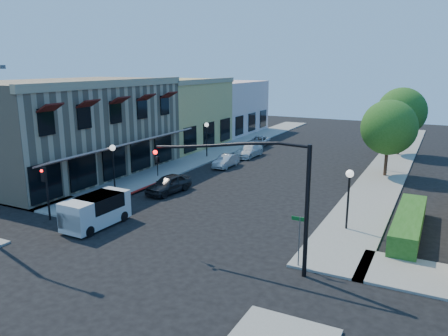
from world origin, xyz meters
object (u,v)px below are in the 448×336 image
at_px(parked_car_d, 259,141).
at_px(street_tree_a, 389,127).
at_px(lamppost_right_near, 349,184).
at_px(street_tree_b, 402,112).
at_px(secondary_signal, 45,184).
at_px(parked_car_b, 226,161).
at_px(lamppost_right_far, 387,141).
at_px(lamppost_left_far, 207,131).
at_px(lamppost_left_near, 113,156).
at_px(street_name_sign, 299,233).
at_px(parked_car_c, 249,151).
at_px(parked_car_a, 169,184).
at_px(white_van, 95,209).
at_px(signal_mast_arm, 261,183).

bearing_deg(parked_car_d, street_tree_a, -34.54).
height_order(street_tree_a, lamppost_right_near, street_tree_a).
height_order(street_tree_b, secondary_signal, street_tree_b).
height_order(street_tree_a, parked_car_d, street_tree_a).
relative_size(lamppost_right_near, parked_car_b, 1.02).
bearing_deg(lamppost_right_far, street_tree_b, 87.85).
distance_m(street_tree_b, secondary_signal, 34.97).
bearing_deg(lamppost_left_far, lamppost_left_near, -90.00).
bearing_deg(lamppost_right_near, street_name_sign, -99.78).
distance_m(lamppost_right_far, parked_car_c, 13.47).
relative_size(secondary_signal, parked_car_a, 0.84).
height_order(street_name_sign, lamppost_right_near, lamppost_right_near).
bearing_deg(secondary_signal, parked_car_b, 79.69).
bearing_deg(parked_car_b, parked_car_c, 89.79).
bearing_deg(street_tree_a, lamppost_left_near, -141.02).
height_order(white_van, parked_car_a, white_van).
bearing_deg(lamppost_right_near, signal_mast_arm, -112.12).
bearing_deg(lamppost_left_near, secondary_signal, -85.66).
bearing_deg(signal_mast_arm, lamppost_right_near, 67.88).
height_order(lamppost_right_far, parked_car_a, lamppost_right_far).
distance_m(lamppost_left_far, parked_car_a, 13.05).
bearing_deg(lamppost_right_far, street_tree_a, -81.47).
xyz_separation_m(street_tree_a, signal_mast_arm, (-2.94, -20.50, -0.11)).
bearing_deg(parked_car_b, street_tree_a, 12.23).
xyz_separation_m(street_tree_a, lamppost_right_far, (-0.30, 2.00, -1.46)).
bearing_deg(street_tree_b, lamppost_right_near, -90.72).
distance_m(white_van, parked_car_b, 17.05).
relative_size(street_name_sign, lamppost_left_near, 0.70).
height_order(street_tree_b, parked_car_a, street_tree_b).
distance_m(parked_car_a, parked_car_b, 9.34).
height_order(street_tree_b, lamppost_right_near, street_tree_b).
height_order(signal_mast_arm, secondary_signal, signal_mast_arm).
xyz_separation_m(signal_mast_arm, lamppost_left_near, (-14.36, 6.50, -1.35)).
bearing_deg(street_tree_b, parked_car_b, -136.29).
height_order(lamppost_right_far, parked_car_b, lamppost_right_far).
relative_size(street_name_sign, parked_car_c, 0.58).
bearing_deg(white_van, parked_car_d, 93.05).
bearing_deg(parked_car_a, white_van, -82.21).
height_order(signal_mast_arm, lamppost_right_far, signal_mast_arm).
height_order(signal_mast_arm, lamppost_left_far, signal_mast_arm).
relative_size(street_tree_b, secondary_signal, 2.11).
xyz_separation_m(white_van, parked_car_b, (-0.10, 17.04, -0.48)).
bearing_deg(secondary_signal, lamppost_right_near, 21.78).
bearing_deg(parked_car_b, lamppost_left_far, 140.76).
bearing_deg(street_tree_b, lamppost_left_far, -149.97).
distance_m(parked_car_b, parked_car_c, 5.22).
relative_size(street_name_sign, parked_car_d, 0.60).
xyz_separation_m(street_tree_b, parked_car_a, (-13.60, -22.34, -3.87)).
bearing_deg(parked_car_a, parked_car_d, 100.91).
bearing_deg(street_tree_b, signal_mast_arm, -95.51).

